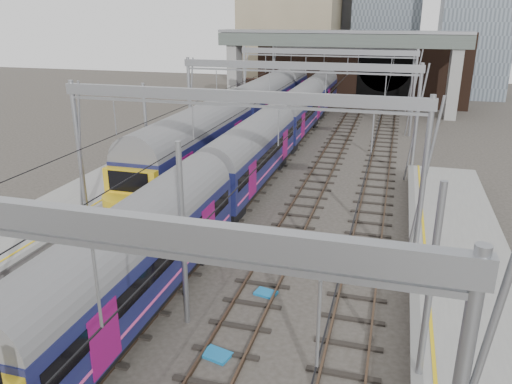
% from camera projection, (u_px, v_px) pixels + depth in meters
% --- Properties ---
extents(ground, '(160.00, 160.00, 0.00)m').
position_uv_depth(ground, '(164.00, 354.00, 17.03)').
color(ground, '#38332D').
rests_on(ground, ground).
extents(tracks, '(14.40, 80.00, 0.22)m').
position_uv_depth(tracks, '(272.00, 203.00, 30.60)').
color(tracks, '#4C3828').
rests_on(tracks, ground).
extents(overhead_line, '(16.80, 80.00, 8.00)m').
position_uv_depth(overhead_line, '(296.00, 82.00, 34.27)').
color(overhead_line, gray).
rests_on(overhead_line, ground).
extents(retaining_wall, '(28.00, 2.75, 9.00)m').
position_uv_depth(retaining_wall, '(355.00, 70.00, 62.24)').
color(retaining_wall, '#311E15').
rests_on(retaining_wall, ground).
extents(overbridge, '(28.00, 3.00, 9.25)m').
position_uv_depth(overbridge, '(340.00, 49.00, 56.24)').
color(overbridge, gray).
rests_on(overbridge, ground).
extents(train_main, '(2.66, 61.45, 4.62)m').
position_uv_depth(train_main, '(278.00, 129.00, 39.31)').
color(train_main, black).
rests_on(train_main, ground).
extents(train_second, '(3.04, 52.62, 5.14)m').
position_uv_depth(train_second, '(263.00, 103.00, 49.38)').
color(train_second, black).
rests_on(train_second, ground).
extents(equip_cover_a, '(0.84, 0.64, 0.09)m').
position_uv_depth(equip_cover_a, '(173.00, 284.00, 21.35)').
color(equip_cover_a, '#176FAE').
rests_on(equip_cover_a, ground).
extents(equip_cover_b, '(0.98, 0.78, 0.10)m').
position_uv_depth(equip_cover_b, '(266.00, 293.00, 20.68)').
color(equip_cover_b, '#176FAE').
rests_on(equip_cover_b, ground).
extents(equip_cover_c, '(1.08, 0.87, 0.11)m').
position_uv_depth(equip_cover_c, '(217.00, 355.00, 16.92)').
color(equip_cover_c, '#176FAE').
rests_on(equip_cover_c, ground).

